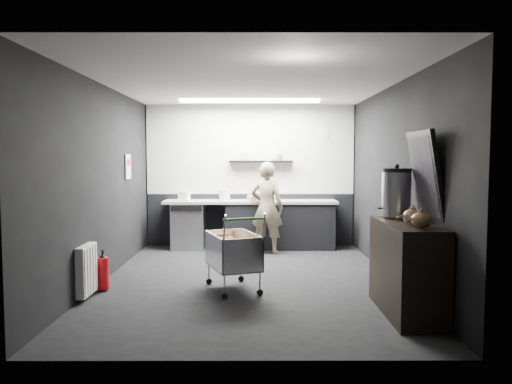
{
  "coord_description": "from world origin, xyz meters",
  "views": [
    {
      "loc": [
        0.08,
        -6.82,
        1.7
      ],
      "look_at": [
        0.1,
        0.4,
        1.2
      ],
      "focal_mm": 35.0,
      "sensor_mm": 36.0,
      "label": 1
    }
  ],
  "objects": [
    {
      "name": "white_container",
      "position": [
        -1.22,
        2.37,
        0.98
      ],
      "size": [
        0.22,
        0.19,
        0.17
      ],
      "primitive_type": "cube",
      "rotation": [
        0.0,
        0.0,
        -0.25
      ],
      "color": "silver",
      "rests_on": "prep_counter"
    },
    {
      "name": "poster_red_band",
      "position": [
        -1.98,
        1.3,
        1.62
      ],
      "size": [
        0.02,
        0.22,
        0.1
      ],
      "primitive_type": "cube",
      "color": "red",
      "rests_on": "poster"
    },
    {
      "name": "person",
      "position": [
        0.3,
        1.97,
        0.81
      ],
      "size": [
        0.69,
        0.56,
        1.62
      ],
      "primitive_type": "imported",
      "rotation": [
        0.0,
        0.0,
        2.81
      ],
      "color": "#BBB194",
      "rests_on": "floor"
    },
    {
      "name": "cardboard_box",
      "position": [
        0.21,
        2.37,
        0.95
      ],
      "size": [
        0.55,
        0.46,
        0.1
      ],
      "primitive_type": "cube",
      "rotation": [
        0.0,
        0.0,
        0.22
      ],
      "color": "#A58858",
      "rests_on": "prep_counter"
    },
    {
      "name": "floor",
      "position": [
        0.0,
        0.0,
        0.0
      ],
      "size": [
        5.5,
        5.5,
        0.0
      ],
      "primitive_type": "plane",
      "color": "black",
      "rests_on": "ground"
    },
    {
      "name": "wall_clock",
      "position": [
        1.4,
        2.72,
        2.15
      ],
      "size": [
        0.2,
        0.03,
        0.2
      ],
      "primitive_type": "cylinder",
      "rotation": [
        1.57,
        0.0,
        0.0
      ],
      "color": "silver",
      "rests_on": "wall_back"
    },
    {
      "name": "fire_extinguisher",
      "position": [
        -1.85,
        -0.55,
        0.24
      ],
      "size": [
        0.15,
        0.15,
        0.5
      ],
      "color": "red",
      "rests_on": "floor"
    },
    {
      "name": "kitchen_wall_panel",
      "position": [
        0.0,
        2.73,
        1.85
      ],
      "size": [
        3.95,
        0.02,
        1.7
      ],
      "primitive_type": "cube",
      "color": "beige",
      "rests_on": "wall_back"
    },
    {
      "name": "wall_left",
      "position": [
        -2.0,
        0.0,
        1.35
      ],
      "size": [
        0.0,
        5.5,
        5.5
      ],
      "primitive_type": "plane",
      "rotation": [
        1.57,
        0.0,
        1.57
      ],
      "color": "black",
      "rests_on": "floor"
    },
    {
      "name": "pink_tub",
      "position": [
        -0.48,
        2.42,
        1.0
      ],
      "size": [
        0.2,
        0.2,
        0.2
      ],
      "primitive_type": "cylinder",
      "color": "silver",
      "rests_on": "prep_counter"
    },
    {
      "name": "wall_right",
      "position": [
        2.0,
        0.0,
        1.35
      ],
      "size": [
        0.0,
        5.5,
        5.5
      ],
      "primitive_type": "plane",
      "rotation": [
        1.57,
        0.0,
        -1.57
      ],
      "color": "black",
      "rests_on": "floor"
    },
    {
      "name": "ceiling_strip",
      "position": [
        0.0,
        1.85,
        2.67
      ],
      "size": [
        2.4,
        0.2,
        0.04
      ],
      "primitive_type": "cube",
      "color": "white",
      "rests_on": "ceiling"
    },
    {
      "name": "dado_panel",
      "position": [
        0.0,
        2.73,
        0.5
      ],
      "size": [
        3.95,
        0.02,
        1.0
      ],
      "primitive_type": "cube",
      "color": "black",
      "rests_on": "wall_back"
    },
    {
      "name": "prep_counter",
      "position": [
        0.14,
        2.42,
        0.46
      ],
      "size": [
        3.2,
        0.61,
        0.9
      ],
      "color": "black",
      "rests_on": "floor"
    },
    {
      "name": "floating_shelf",
      "position": [
        0.2,
        2.62,
        1.62
      ],
      "size": [
        1.2,
        0.22,
        0.04
      ],
      "primitive_type": "cube",
      "color": "black",
      "rests_on": "wall_back"
    },
    {
      "name": "wall_back",
      "position": [
        0.0,
        2.75,
        1.35
      ],
      "size": [
        5.5,
        0.0,
        5.5
      ],
      "primitive_type": "plane",
      "rotation": [
        1.57,
        0.0,
        0.0
      ],
      "color": "black",
      "rests_on": "floor"
    },
    {
      "name": "wall_front",
      "position": [
        0.0,
        -2.75,
        1.35
      ],
      "size": [
        5.5,
        0.0,
        5.5
      ],
      "primitive_type": "plane",
      "rotation": [
        -1.57,
        0.0,
        0.0
      ],
      "color": "black",
      "rests_on": "floor"
    },
    {
      "name": "poster",
      "position": [
        -1.98,
        1.3,
        1.55
      ],
      "size": [
        0.02,
        0.3,
        0.4
      ],
      "primitive_type": "cube",
      "color": "silver",
      "rests_on": "wall_left"
    },
    {
      "name": "sideboard",
      "position": [
        1.74,
        -1.46,
        0.63
      ],
      "size": [
        0.57,
        1.33,
        1.99
      ],
      "color": "black",
      "rests_on": "floor"
    },
    {
      "name": "shopping_cart",
      "position": [
        -0.2,
        -0.51,
        0.47
      ],
      "size": [
        0.81,
        1.07,
        0.99
      ],
      "color": "silver",
      "rests_on": "floor"
    },
    {
      "name": "ceiling",
      "position": [
        0.0,
        0.0,
        2.7
      ],
      "size": [
        5.5,
        5.5,
        0.0
      ],
      "primitive_type": "plane",
      "rotation": [
        3.14,
        0.0,
        0.0
      ],
      "color": "silver",
      "rests_on": "wall_back"
    },
    {
      "name": "radiator",
      "position": [
        -1.94,
        -0.9,
        0.35
      ],
      "size": [
        0.1,
        0.5,
        0.6
      ],
      "primitive_type": "cube",
      "color": "silver",
      "rests_on": "wall_left"
    }
  ]
}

